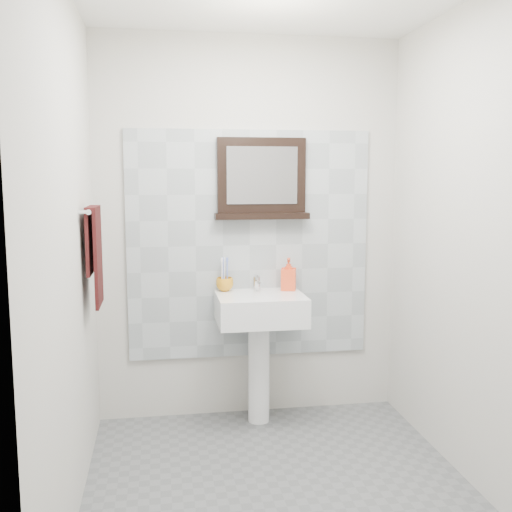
{
  "coord_description": "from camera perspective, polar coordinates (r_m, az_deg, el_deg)",
  "views": [
    {
      "loc": [
        -0.59,
        -2.8,
        1.61
      ],
      "look_at": [
        -0.04,
        0.55,
        1.15
      ],
      "focal_mm": 42.0,
      "sensor_mm": 36.0,
      "label": 1
    }
  ],
  "objects": [
    {
      "name": "toothbrushes",
      "position": [
        3.89,
        -3.06,
        -1.56
      ],
      "size": [
        0.05,
        0.04,
        0.21
      ],
      "color": "white",
      "rests_on": "toothbrush_cup"
    },
    {
      "name": "hand_towel",
      "position": [
        3.41,
        -15.11,
        0.73
      ],
      "size": [
        0.06,
        0.3,
        0.55
      ],
      "color": "black",
      "rests_on": "towel_bar"
    },
    {
      "name": "back_wall",
      "position": [
        3.96,
        -0.65,
        2.51
      ],
      "size": [
        2.0,
        0.01,
        2.5
      ],
      "primitive_type": "cube",
      "color": "beige",
      "rests_on": "ground"
    },
    {
      "name": "splashback",
      "position": [
        3.96,
        -0.62,
        1.05
      ],
      "size": [
        1.6,
        0.02,
        1.5
      ],
      "primitive_type": "cube",
      "color": "#A3ACB0",
      "rests_on": "back_wall"
    },
    {
      "name": "floor",
      "position": [
        3.28,
        2.49,
        -21.67
      ],
      "size": [
        2.0,
        2.2,
        0.01
      ],
      "primitive_type": "cube",
      "color": "slate",
      "rests_on": "ground"
    },
    {
      "name": "framed_mirror",
      "position": [
        3.91,
        0.53,
        7.19
      ],
      "size": [
        0.62,
        0.11,
        0.52
      ],
      "color": "black",
      "rests_on": "back_wall"
    },
    {
      "name": "front_wall",
      "position": [
        1.83,
        9.74,
        -3.76
      ],
      "size": [
        2.0,
        0.01,
        2.5
      ],
      "primitive_type": "cube",
      "color": "beige",
      "rests_on": "ground"
    },
    {
      "name": "right_wall",
      "position": [
        3.24,
        20.23,
        0.86
      ],
      "size": [
        0.01,
        2.2,
        2.5
      ],
      "primitive_type": "cube",
      "color": "beige",
      "rests_on": "ground"
    },
    {
      "name": "soap_dispenser",
      "position": [
        3.92,
        3.13,
        -1.73
      ],
      "size": [
        0.12,
        0.12,
        0.21
      ],
      "primitive_type": "imported",
      "rotation": [
        0.0,
        0.0,
        -0.28
      ],
      "color": "red",
      "rests_on": "pedestal_sink"
    },
    {
      "name": "toothbrush_cup",
      "position": [
        3.9,
        -3.0,
        -2.71
      ],
      "size": [
        0.13,
        0.13,
        0.09
      ],
      "primitive_type": "imported",
      "rotation": [
        0.0,
        0.0,
        -0.14
      ],
      "color": "orange",
      "rests_on": "pedestal_sink"
    },
    {
      "name": "left_wall",
      "position": [
        2.85,
        -17.45,
        0.1
      ],
      "size": [
        0.01,
        2.2,
        2.5
      ],
      "primitive_type": "cube",
      "color": "beige",
      "rests_on": "ground"
    },
    {
      "name": "towel_bar",
      "position": [
        3.39,
        -15.36,
        4.25
      ],
      "size": [
        0.07,
        0.4,
        0.03
      ],
      "color": "silver",
      "rests_on": "left_wall"
    },
    {
      "name": "pedestal_sink",
      "position": [
        3.84,
        0.39,
        -6.35
      ],
      "size": [
        0.55,
        0.44,
        0.96
      ],
      "color": "white",
      "rests_on": "ground"
    }
  ]
}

